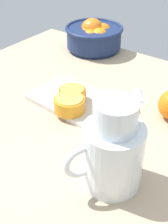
{
  "coord_description": "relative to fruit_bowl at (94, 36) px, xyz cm",
  "views": [
    {
      "loc": [
        34.59,
        -51.11,
        47.7
      ],
      "look_at": [
        -2.03,
        -1.94,
        4.96
      ],
      "focal_mm": 49.5,
      "sensor_mm": 36.0,
      "label": 1
    }
  ],
  "objects": [
    {
      "name": "ground_plane",
      "position": [
        28.36,
        -39.75,
        -6.67
      ],
      "size": [
        112.66,
        93.73,
        3.0
      ],
      "primitive_type": "cube",
      "color": "tan"
    },
    {
      "name": "fruit_bowl",
      "position": [
        0.0,
        0.0,
        0.0
      ],
      "size": [
        21.48,
        21.48,
        11.25
      ],
      "color": "navy",
      "rests_on": "ground_plane"
    },
    {
      "name": "juice_pitcher",
      "position": [
        41.07,
        -52.37,
        2.01
      ],
      "size": [
        11.92,
        15.98,
        19.62
      ],
      "color": "white",
      "rests_on": "ground_plane"
    },
    {
      "name": "cutting_board",
      "position": [
        19.19,
        -34.0,
        -4.49
      ],
      "size": [
        29.13,
        17.75,
        1.36
      ],
      "primitive_type": "cube",
      "rotation": [
        0.0,
        0.0,
        -0.07
      ],
      "color": "beige",
      "rests_on": "ground_plane"
    },
    {
      "name": "orange_half_0",
      "position": [
        19.74,
        -39.16,
        -1.85
      ],
      "size": [
        8.22,
        8.22,
        3.98
      ],
      "color": "orange",
      "rests_on": "cutting_board"
    },
    {
      "name": "orange_half_1",
      "position": [
        17.52,
        -35.13,
        -1.82
      ],
      "size": [
        7.46,
        7.46,
        4.05
      ],
      "color": "orange",
      "rests_on": "cutting_board"
    }
  ]
}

